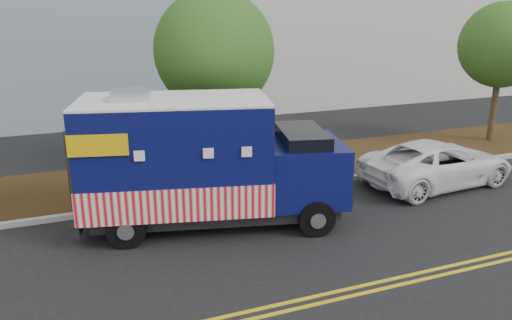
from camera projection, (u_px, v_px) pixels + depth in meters
name	position (u px, v px, depth m)	size (l,w,h in m)	color
ground	(238.00, 215.00, 13.93)	(120.00, 120.00, 0.00)	black
curb	(223.00, 195.00, 15.15)	(120.00, 0.18, 0.15)	#9E9E99
mulch_strip	(205.00, 174.00, 17.02)	(120.00, 4.00, 0.15)	black
centerline_near	(312.00, 297.00, 9.96)	(120.00, 0.10, 0.01)	gold
centerline_far	(318.00, 304.00, 9.74)	(120.00, 0.10, 0.01)	gold
tree_b	(214.00, 52.00, 16.09)	(3.91, 3.91, 6.14)	#38281C
tree_d	(503.00, 45.00, 20.01)	(3.42, 3.42, 5.80)	#38281C
sign_post	(69.00, 174.00, 13.54)	(0.06, 0.06, 2.40)	#473828
food_truck	(200.00, 165.00, 12.90)	(7.25, 3.99, 3.62)	black
white_car	(437.00, 163.00, 16.12)	(2.39, 5.18, 1.44)	white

